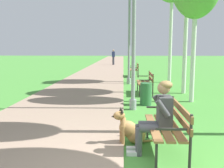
{
  "coord_description": "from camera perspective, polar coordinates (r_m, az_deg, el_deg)",
  "views": [
    {
      "loc": [
        -0.18,
        -3.03,
        1.77
      ],
      "look_at": [
        -0.46,
        3.21,
        0.9
      ],
      "focal_mm": 41.07,
      "sensor_mm": 36.0,
      "label": 1
    }
  ],
  "objects": [
    {
      "name": "paved_path",
      "position": [
        27.14,
        -1.07,
        4.23
      ],
      "size": [
        3.43,
        60.0,
        0.04
      ],
      "primitive_type": "cube",
      "color": "gray",
      "rests_on": "ground"
    },
    {
      "name": "park_bench_near",
      "position": [
        4.49,
        12.63,
        -8.53
      ],
      "size": [
        0.55,
        1.5,
        0.85
      ],
      "color": "olive",
      "rests_on": "ground"
    },
    {
      "name": "park_bench_mid",
      "position": [
        10.08,
        7.63,
        0.68
      ],
      "size": [
        0.55,
        1.5,
        0.85
      ],
      "color": "olive",
      "rests_on": "ground"
    },
    {
      "name": "park_bench_far",
      "position": [
        16.24,
        5.08,
        3.45
      ],
      "size": [
        0.55,
        1.5,
        0.85
      ],
      "color": "olive",
      "rests_on": "ground"
    },
    {
      "name": "person_seated_on_near_bench",
      "position": [
        4.35,
        10.15,
        -6.7
      ],
      "size": [
        0.74,
        0.49,
        1.25
      ],
      "color": "#4C4C51",
      "rests_on": "ground"
    },
    {
      "name": "dog_shepherd",
      "position": [
        4.84,
        4.3,
        -10.27
      ],
      "size": [
        0.81,
        0.41,
        0.71
      ],
      "color": "#B27F47",
      "rests_on": "ground"
    },
    {
      "name": "lamp_post_near",
      "position": [
        7.35,
        4.88,
        12.4
      ],
      "size": [
        0.24,
        0.24,
        4.54
      ],
      "color": "gray",
      "rests_on": "ground"
    },
    {
      "name": "lamp_post_mid",
      "position": [
        12.78,
        3.84,
        10.83
      ],
      "size": [
        0.24,
        0.24,
        4.69
      ],
      "color": "gray",
      "rests_on": "ground"
    },
    {
      "name": "litter_bin",
      "position": [
        8.11,
        7.55,
        -2.23
      ],
      "size": [
        0.36,
        0.36,
        0.7
      ],
      "primitive_type": "cylinder",
      "color": "#2D6638",
      "rests_on": "ground"
    },
    {
      "name": "pedestrian_distant",
      "position": [
        27.34,
        0.31,
        5.98
      ],
      "size": [
        0.32,
        0.22,
        1.65
      ],
      "color": "#383842",
      "rests_on": "ground"
    }
  ]
}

